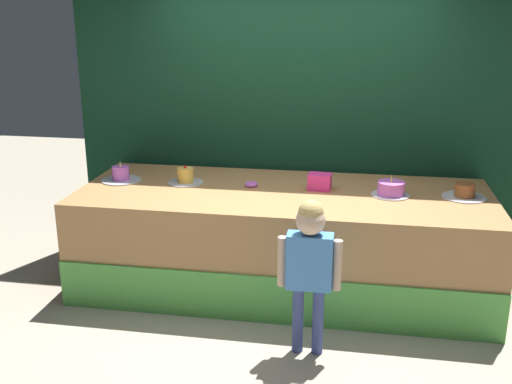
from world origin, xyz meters
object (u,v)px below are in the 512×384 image
object	(u,v)px
child_figure	(310,257)
cake_far_right	(465,192)
cake_center_right	(391,189)
cake_center_left	(185,177)
donut	(251,184)
cake_far_left	(121,175)
pink_box	(320,182)

from	to	relation	value
child_figure	cake_far_right	distance (m)	1.58
child_figure	cake_center_right	world-z (taller)	child_figure
child_figure	cake_center_left	bearing A→B (deg)	136.75
child_figure	donut	bearing A→B (deg)	118.47
donut	cake_center_left	xyz separation A→B (m)	(-0.58, 0.00, 0.03)
donut	cake_far_left	xyz separation A→B (m)	(-1.16, -0.02, 0.03)
cake_center_right	cake_far_right	distance (m)	0.58
pink_box	cake_center_left	size ratio (longest dim) A/B	0.60
donut	cake_far_left	bearing A→B (deg)	-178.95
cake_center_left	pink_box	bearing A→B (deg)	0.39
cake_center_left	cake_center_right	world-z (taller)	cake_center_right
cake_far_left	cake_center_right	xyz separation A→B (m)	(2.31, -0.04, 0.01)
child_figure	cake_center_right	xyz separation A→B (m)	(0.56, 1.04, 0.19)
cake_far_left	cake_center_left	distance (m)	0.58
cake_far_left	cake_center_right	bearing A→B (deg)	-0.96
pink_box	cake_center_right	size ratio (longest dim) A/B	0.60
child_figure	cake_center_left	distance (m)	1.62
cake_center_left	child_figure	bearing A→B (deg)	-43.25
donut	cake_center_left	distance (m)	0.58
donut	cake_center_right	xyz separation A→B (m)	(1.16, -0.06, 0.04)
child_figure	cake_far_right	size ratio (longest dim) A/B	3.26
child_figure	cake_center_right	size ratio (longest dim) A/B	3.64
pink_box	donut	distance (m)	0.58
cake_center_left	cake_far_right	distance (m)	2.31
child_figure	cake_center_right	bearing A→B (deg)	61.71
cake_center_right	pink_box	bearing A→B (deg)	172.83
child_figure	donut	distance (m)	1.26
donut	cake_center_left	world-z (taller)	cake_center_left
donut	cake_center_right	size ratio (longest dim) A/B	0.36
pink_box	cake_center_left	xyz separation A→B (m)	(-1.16, -0.01, -0.01)
pink_box	cake_far_right	bearing A→B (deg)	-1.39
donut	cake_center_left	bearing A→B (deg)	179.52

